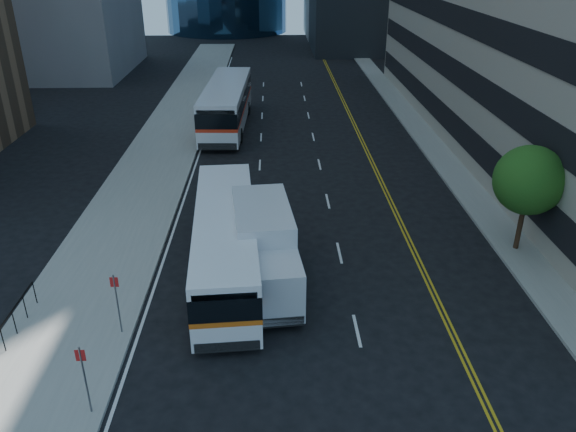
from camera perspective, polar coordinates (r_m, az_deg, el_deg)
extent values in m
plane|color=black|center=(20.42, 6.39, -14.93)|extent=(160.00, 160.00, 0.00)
cube|color=gray|center=(43.11, -12.20, 7.43)|extent=(5.00, 90.00, 0.15)
cube|color=gray|center=(43.96, 13.89, 7.61)|extent=(2.00, 90.00, 0.15)
cylinder|color=#332114|center=(28.67, 22.47, -1.06)|extent=(0.24, 0.24, 2.20)
sphere|color=#224C15|center=(27.75, 23.30, 3.36)|extent=(3.20, 3.20, 3.20)
cube|color=white|center=(24.98, -6.27, -4.10)|extent=(3.35, 11.78, 1.07)
cube|color=orange|center=(24.68, -6.34, -2.83)|extent=(3.37, 11.80, 0.21)
cube|color=black|center=(24.43, -6.40, -1.74)|extent=(3.37, 11.80, 0.87)
cube|color=white|center=(24.10, -6.48, -0.20)|extent=(3.35, 11.78, 0.48)
cylinder|color=black|center=(22.30, -9.17, -9.55)|extent=(0.36, 0.99, 0.97)
cylinder|color=black|center=(22.25, -3.23, -9.31)|extent=(0.36, 0.99, 0.97)
cylinder|color=black|center=(27.94, -8.58, -1.72)|extent=(0.36, 0.99, 0.97)
cylinder|color=black|center=(27.89, -3.91, -1.52)|extent=(0.36, 0.99, 0.97)
cube|color=white|center=(45.87, -6.19, 10.19)|extent=(3.41, 13.52, 1.23)
cube|color=red|center=(45.68, -6.23, 11.06)|extent=(3.43, 13.54, 0.25)
cube|color=black|center=(45.53, -6.27, 11.81)|extent=(3.43, 13.54, 1.01)
cube|color=white|center=(45.33, -6.32, 12.84)|extent=(3.41, 13.52, 0.56)
cylinder|color=black|center=(42.35, -8.55, 8.09)|extent=(0.38, 1.13, 1.12)
cylinder|color=black|center=(42.02, -4.91, 8.14)|extent=(0.38, 1.13, 1.12)
cylinder|color=black|center=(49.57, -7.28, 10.78)|extent=(0.38, 1.13, 1.12)
cylinder|color=black|center=(49.29, -4.15, 10.83)|extent=(0.38, 1.13, 1.12)
cube|color=silver|center=(21.71, -1.72, -7.26)|extent=(2.57, 2.39, 2.06)
cube|color=black|center=(20.72, -1.46, -7.74)|extent=(2.15, 0.28, 1.08)
cube|color=silver|center=(24.38, -2.59, -1.70)|extent=(2.83, 4.94, 2.56)
cube|color=black|center=(24.17, -2.28, -5.98)|extent=(2.42, 6.63, 0.25)
cylinder|color=black|center=(22.03, -4.41, -9.79)|extent=(0.37, 0.97, 0.94)
cylinder|color=black|center=(22.20, 1.12, -9.40)|extent=(0.37, 0.97, 0.94)
cylinder|color=black|center=(26.18, -5.09, -3.55)|extent=(0.37, 0.97, 0.94)
cylinder|color=black|center=(26.32, -0.48, -3.27)|extent=(0.37, 0.97, 0.94)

